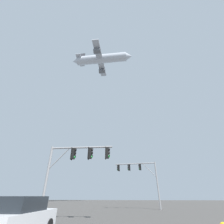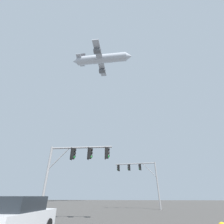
% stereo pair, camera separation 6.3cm
% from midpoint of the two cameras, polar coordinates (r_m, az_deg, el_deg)
% --- Properties ---
extents(signal_pole_near, '(5.49, 0.55, 5.52)m').
position_cam_midpoint_polar(signal_pole_near, '(14.16, -13.43, -16.91)').
color(signal_pole_near, gray).
rests_on(signal_pole_near, ground).
extents(signal_pole_far, '(6.26, 1.00, 6.25)m').
position_cam_midpoint_polar(signal_pole_far, '(25.73, 10.12, -20.88)').
color(signal_pole_far, gray).
rests_on(signal_pole_far, ground).
extents(airplane, '(23.89, 18.46, 6.56)m').
position_cam_midpoint_polar(airplane, '(65.36, -3.82, 18.82)').
color(airplane, '#B7BCC6').
extents(parked_car, '(2.05, 4.19, 1.60)m').
position_cam_midpoint_polar(parked_car, '(8.98, -31.40, -29.99)').
color(parked_car, silver).
rests_on(parked_car, ground).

